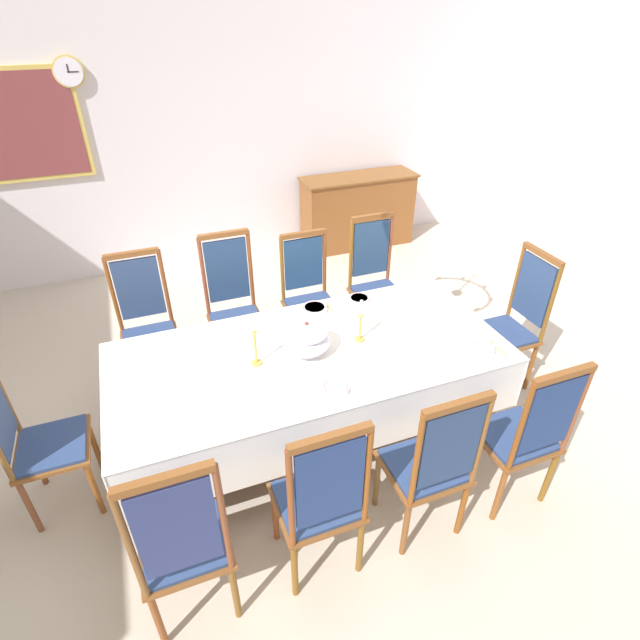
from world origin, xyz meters
The scene contains 26 objects.
ground centered at (0.00, 0.00, -0.02)m, with size 8.18×5.88×0.04m, color beige.
back_wall centered at (0.00, 2.98, 1.74)m, with size 8.18×0.08×3.49m, color silver.
dining_table centered at (0.00, -0.27, 0.67)m, with size 2.64×1.19×0.74m.
tablecloth centered at (0.00, -0.27, 0.64)m, with size 2.66×1.21×0.41m.
chair_south_a centered at (-1.01, -1.28, 0.60)m, with size 0.44×0.42×1.21m.
chair_north_a centered at (-1.01, 0.74, 0.58)m, with size 0.44×0.42×1.16m.
chair_south_b centered at (-0.31, -1.27, 0.59)m, with size 0.44×0.42×1.17m.
chair_north_b centered at (-0.31, 0.74, 0.60)m, with size 0.44×0.42×1.21m.
chair_south_c centered at (0.35, -1.27, 0.58)m, with size 0.44×0.42×1.14m.
chair_north_c centered at (0.35, 0.73, 0.57)m, with size 0.44×0.42×1.11m.
chair_south_d centered at (1.00, -1.27, 0.58)m, with size 0.44×0.42×1.14m.
chair_north_d centered at (1.00, 0.74, 0.59)m, with size 0.44×0.42×1.17m.
chair_head_west centered at (-1.72, -0.27, 0.55)m, with size 0.42×0.44×1.06m.
chair_head_east centered at (1.73, -0.27, 0.59)m, with size 0.42×0.44×1.17m.
soup_tureen centered at (-0.02, -0.27, 0.86)m, with size 0.32×0.32×0.25m.
candlestick_west centered at (-0.37, -0.27, 0.89)m, with size 0.07×0.07×0.37m.
candlestick_east centered at (0.37, -0.27, 0.87)m, with size 0.07×0.07×0.32m.
bowl_near_left centered at (0.21, 0.20, 0.77)m, with size 0.19×0.19×0.04m.
bowl_near_right centered at (1.09, -0.68, 0.77)m, with size 0.16×0.16×0.04m.
bowl_far_left centered at (0.01, -0.70, 0.76)m, with size 0.16×0.16×0.04m.
bowl_far_right centered at (0.59, 0.21, 0.76)m, with size 0.16×0.16×0.03m.
spoon_primary centered at (0.33, 0.22, 0.75)m, with size 0.04×0.18×0.01m.
spoon_secondary centered at (1.20, -0.66, 0.75)m, with size 0.03×0.18×0.01m.
sideboard centered at (1.71, 2.66, 0.45)m, with size 1.44×0.48×0.90m.
mounted_clock centered at (-1.25, 2.91, 2.15)m, with size 0.28×0.06×0.28m.
framed_painting centered at (-1.89, 2.92, 1.70)m, with size 1.33×0.05×1.05m.
Camera 1 is at (-0.90, -2.79, 2.76)m, focal length 27.86 mm.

